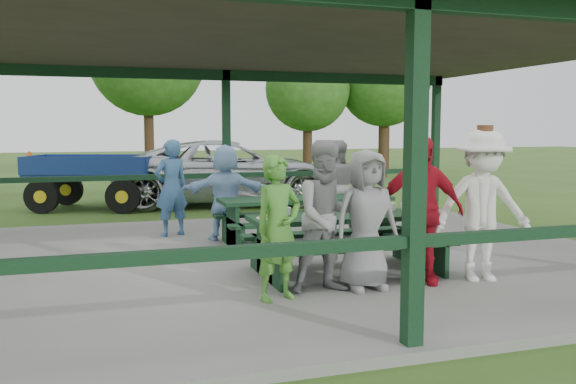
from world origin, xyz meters
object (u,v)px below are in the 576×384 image
object	(u,v)px
contestant_grey_mid	(366,220)
spectator_blue	(171,188)
spectator_lblue	(225,192)
contestant_grey_left	(328,217)
picnic_table_near	(346,236)
pickup_truck	(230,172)
contestant_green	(278,228)
spectator_grey	(336,186)
contestant_white_fedora	(483,206)
contestant_red	(419,210)
picnic_table_far	(306,214)
farm_trailer	(93,181)

from	to	relation	value
contestant_grey_mid	spectator_blue	size ratio (longest dim) A/B	0.97
spectator_lblue	contestant_grey_left	bearing A→B (deg)	108.40
picnic_table_near	contestant_grey_left	bearing A→B (deg)	-124.92
spectator_blue	pickup_truck	bearing A→B (deg)	-131.67
picnic_table_near	contestant_green	bearing A→B (deg)	-141.98
picnic_table_near	spectator_grey	size ratio (longest dim) A/B	1.51
contestant_grey_left	spectator_blue	size ratio (longest dim) A/B	1.04
contestant_white_fedora	spectator_grey	distance (m)	3.88
contestant_red	pickup_truck	world-z (taller)	contestant_red
picnic_table_far	pickup_truck	bearing A→B (deg)	89.01
picnic_table_far	farm_trailer	size ratio (longest dim) A/B	0.69
contestant_grey_left	spectator_blue	bearing A→B (deg)	105.68
picnic_table_near	picnic_table_far	bearing A→B (deg)	85.32
picnic_table_near	farm_trailer	xyz separation A→B (m)	(-3.09, 8.25, 0.12)
contestant_grey_mid	picnic_table_far	bearing A→B (deg)	83.27
spectator_grey	contestant_red	bearing A→B (deg)	99.76
picnic_table_far	spectator_blue	bearing A→B (deg)	144.27
contestant_white_fedora	spectator_grey	world-z (taller)	contestant_white_fedora
contestant_grey_mid	contestant_red	bearing A→B (deg)	4.42
contestant_grey_mid	contestant_red	world-z (taller)	contestant_red
contestant_grey_mid	pickup_truck	xyz separation A→B (m)	(0.37, 9.12, -0.09)
farm_trailer	contestant_grey_mid	bearing A→B (deg)	-53.52
contestant_red	contestant_white_fedora	world-z (taller)	contestant_white_fedora
picnic_table_near	spectator_blue	world-z (taller)	spectator_blue
spectator_lblue	spectator_blue	world-z (taller)	spectator_blue
picnic_table_far	farm_trailer	distance (m)	7.04
picnic_table_far	spectator_grey	distance (m)	1.39
spectator_blue	farm_trailer	world-z (taller)	spectator_blue
spectator_blue	spectator_lblue	bearing A→B (deg)	122.27
contestant_green	pickup_truck	xyz separation A→B (m)	(1.46, 9.22, -0.06)
contestant_red	spectator_blue	distance (m)	4.82
contestant_grey_mid	spectator_lblue	size ratio (longest dim) A/B	1.02
contestant_grey_left	farm_trailer	size ratio (longest dim) A/B	0.43
contestant_green	contestant_grey_mid	xyz separation A→B (m)	(1.09, 0.11, 0.02)
contestant_red	spectator_lblue	size ratio (longest dim) A/B	1.11
spectator_blue	contestant_grey_mid	bearing A→B (deg)	93.23
contestant_grey_left	contestant_red	world-z (taller)	contestant_red
contestant_green	spectator_lblue	bearing A→B (deg)	68.73
picnic_table_near	contestant_red	distance (m)	1.06
contestant_grey_mid	contestant_white_fedora	size ratio (longest dim) A/B	0.85
contestant_green	spectator_grey	bearing A→B (deg)	41.73
picnic_table_far	contestant_red	xyz separation A→B (m)	(0.46, -2.75, 0.40)
contestant_green	spectator_grey	size ratio (longest dim) A/B	0.96
picnic_table_far	contestant_white_fedora	world-z (taller)	contestant_white_fedora
spectator_blue	spectator_grey	xyz separation A→B (m)	(2.88, -0.43, -0.01)
contestant_grey_mid	pickup_truck	distance (m)	9.12
spectator_lblue	contestant_grey_mid	bearing A→B (deg)	115.55
picnic_table_near	pickup_truck	world-z (taller)	pickup_truck
contestant_green	spectator_blue	bearing A→B (deg)	79.82
contestant_grey_mid	farm_trailer	world-z (taller)	contestant_grey_mid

